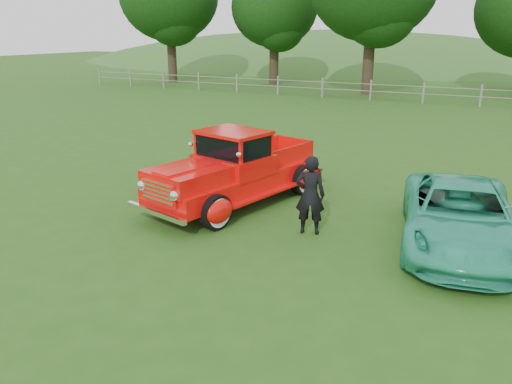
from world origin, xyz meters
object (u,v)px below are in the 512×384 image
at_px(tree_mid_west, 275,8).
at_px(red_pickup, 236,171).
at_px(teal_sedan, 460,216).
at_px(man, 310,195).

relative_size(tree_mid_west, red_pickup, 1.61).
bearing_deg(teal_sedan, tree_mid_west, 111.40).
relative_size(red_pickup, man, 3.20).
height_order(teal_sedan, man, man).
xyz_separation_m(tree_mid_west, teal_sedan, (15.68, -26.11, -4.93)).
distance_m(tree_mid_west, red_pickup, 28.28).
bearing_deg(man, teal_sedan, 177.61).
height_order(tree_mid_west, man, tree_mid_west).
relative_size(tree_mid_west, teal_sedan, 1.90).
bearing_deg(man, tree_mid_west, -80.09).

